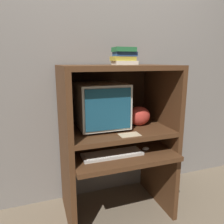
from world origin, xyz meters
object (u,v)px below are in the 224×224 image
mouse (146,149)px  snack_bag (139,116)px  crt_monitor (101,105)px  book_stack (124,56)px  keyboard (112,154)px

mouse → snack_bag: 0.28m
crt_monitor → book_stack: 0.44m
crt_monitor → book_stack: book_stack is taller
keyboard → snack_bag: snack_bag is taller
keyboard → snack_bag: size_ratio=2.37×
crt_monitor → snack_bag: size_ratio=2.13×
book_stack → mouse: bearing=-65.1°
keyboard → crt_monitor: bearing=97.3°
keyboard → book_stack: (0.19, 0.23, 0.74)m
mouse → book_stack: (-0.11, 0.23, 0.74)m
keyboard → book_stack: book_stack is taller
keyboard → mouse: size_ratio=8.05×
mouse → book_stack: size_ratio=0.29×
crt_monitor → mouse: 0.52m
keyboard → snack_bag: 0.42m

